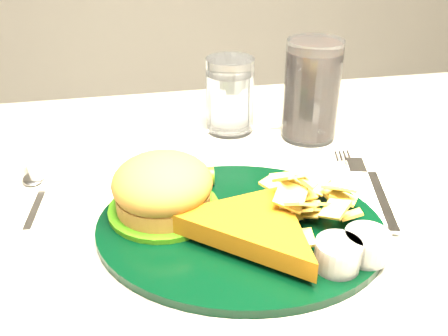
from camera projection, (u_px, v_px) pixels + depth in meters
The scene contains 7 objects.
dinner_plate at pixel (240, 204), 0.57m from camera, with size 0.34×0.28×0.08m, color black, non-canonical shape.
water_glass at pixel (230, 95), 0.81m from camera, with size 0.08×0.08×0.12m, color white.
cola_glass at pixel (312, 91), 0.78m from camera, with size 0.09×0.09×0.16m, color black.
fork_napkin at pixel (378, 196), 0.65m from camera, with size 0.14×0.18×0.01m, color white, non-canonical shape.
spoon at pixel (36, 204), 0.63m from camera, with size 0.04×0.15×0.01m, color silver, non-canonical shape.
ramekin at pixel (42, 163), 0.71m from camera, with size 0.04×0.04×0.03m, color white.
wrapped_straw at pixel (219, 131), 0.83m from camera, with size 0.21×0.07×0.01m, color white, non-canonical shape.
Camera 1 is at (-0.13, -0.55, 1.10)m, focal length 40.00 mm.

